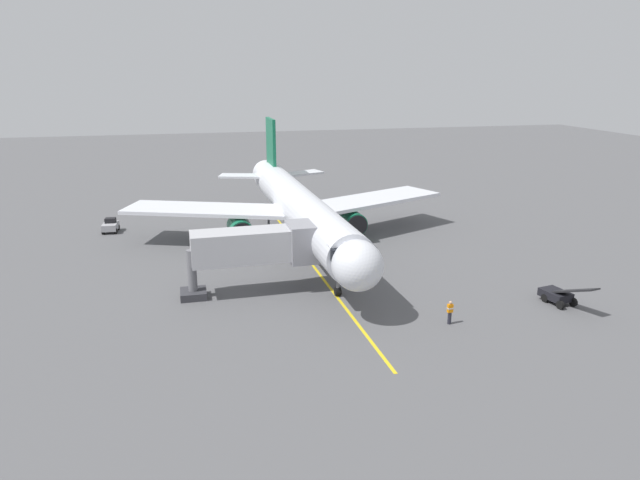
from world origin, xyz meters
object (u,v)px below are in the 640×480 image
object	(u,v)px
airplane	(299,207)
tug_near_nose	(110,226)
belt_loader_portside	(559,295)
jet_bridge	(264,246)
ground_crew_marshaller	(450,312)

from	to	relation	value
airplane	tug_near_nose	distance (m)	21.75
belt_loader_portside	jet_bridge	bearing A→B (deg)	-20.11
airplane	ground_crew_marshaller	distance (m)	21.86
airplane	belt_loader_portside	xyz separation A→B (m)	(-16.19, 19.20, -3.29)
tug_near_nose	belt_loader_portside	world-z (taller)	belt_loader_portside
ground_crew_marshaller	belt_loader_portside	distance (m)	9.76
jet_bridge	belt_loader_portside	bearing A→B (deg)	159.89
ground_crew_marshaller	belt_loader_portside	bearing A→B (deg)	-171.64
ground_crew_marshaller	belt_loader_portside	world-z (taller)	belt_loader_portside
belt_loader_portside	ground_crew_marshaller	bearing A→B (deg)	8.36
jet_bridge	tug_near_nose	bearing A→B (deg)	-56.78
airplane	tug_near_nose	xyz separation A→B (m)	(19.07, -9.91, -3.30)
tug_near_nose	belt_loader_portside	xyz separation A→B (m)	(-35.27, 29.11, 0.01)
airplane	jet_bridge	bearing A→B (deg)	65.82
ground_crew_marshaller	jet_bridge	bearing A→B (deg)	-38.35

